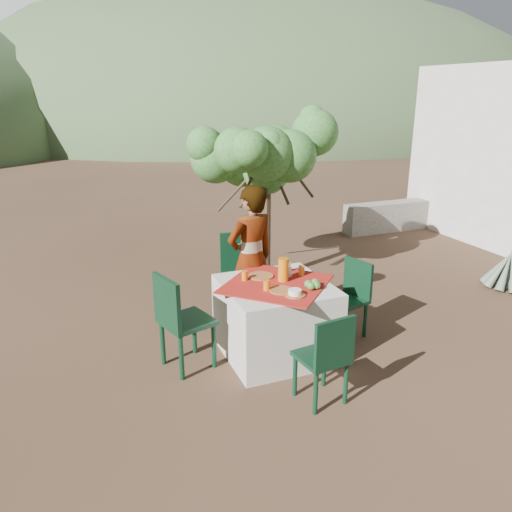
{
  "coord_description": "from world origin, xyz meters",
  "views": [
    {
      "loc": [
        -2.59,
        -4.3,
        2.55
      ],
      "look_at": [
        -0.77,
        0.27,
        0.93
      ],
      "focal_mm": 35.0,
      "sensor_mm": 36.0,
      "label": 1
    }
  ],
  "objects_px": {
    "chair_right": "(350,295)",
    "table": "(276,319)",
    "person": "(251,259)",
    "chair_left": "(179,318)",
    "chair_far": "(241,270)",
    "chair_near": "(326,356)",
    "juice_pitcher": "(283,270)",
    "agave": "(509,270)",
    "shrub_tree": "(269,164)"
  },
  "relations": [
    {
      "from": "chair_left",
      "to": "agave",
      "type": "bearing_deg",
      "value": -101.29
    },
    {
      "from": "person",
      "to": "shrub_tree",
      "type": "bearing_deg",
      "value": -136.22
    },
    {
      "from": "chair_far",
      "to": "chair_near",
      "type": "xyz_separation_m",
      "value": [
        0.02,
        -2.04,
        -0.08
      ]
    },
    {
      "from": "chair_right",
      "to": "juice_pitcher",
      "type": "bearing_deg",
      "value": -101.42
    },
    {
      "from": "chair_right",
      "to": "shrub_tree",
      "type": "height_order",
      "value": "shrub_tree"
    },
    {
      "from": "table",
      "to": "agave",
      "type": "relative_size",
      "value": 1.79
    },
    {
      "from": "chair_far",
      "to": "person",
      "type": "distance_m",
      "value": 0.51
    },
    {
      "from": "person",
      "to": "agave",
      "type": "height_order",
      "value": "person"
    },
    {
      "from": "chair_near",
      "to": "shrub_tree",
      "type": "relative_size",
      "value": 0.4
    },
    {
      "from": "chair_near",
      "to": "agave",
      "type": "bearing_deg",
      "value": -165.26
    },
    {
      "from": "shrub_tree",
      "to": "person",
      "type": "bearing_deg",
      "value": -119.89
    },
    {
      "from": "chair_right",
      "to": "agave",
      "type": "height_order",
      "value": "chair_right"
    },
    {
      "from": "chair_right",
      "to": "person",
      "type": "relative_size",
      "value": 0.51
    },
    {
      "from": "chair_left",
      "to": "person",
      "type": "relative_size",
      "value": 0.59
    },
    {
      "from": "chair_left",
      "to": "shrub_tree",
      "type": "xyz_separation_m",
      "value": [
        1.75,
        1.98,
        1.1
      ]
    },
    {
      "from": "chair_far",
      "to": "chair_right",
      "type": "height_order",
      "value": "chair_far"
    },
    {
      "from": "chair_near",
      "to": "person",
      "type": "height_order",
      "value": "person"
    },
    {
      "from": "shrub_tree",
      "to": "chair_far",
      "type": "bearing_deg",
      "value": -128.49
    },
    {
      "from": "table",
      "to": "chair_left",
      "type": "bearing_deg",
      "value": 176.82
    },
    {
      "from": "chair_near",
      "to": "shrub_tree",
      "type": "distance_m",
      "value": 3.3
    },
    {
      "from": "chair_left",
      "to": "person",
      "type": "distance_m",
      "value": 1.15
    },
    {
      "from": "shrub_tree",
      "to": "table",
      "type": "bearing_deg",
      "value": -111.03
    },
    {
      "from": "agave",
      "to": "chair_near",
      "type": "bearing_deg",
      "value": -158.39
    },
    {
      "from": "chair_left",
      "to": "person",
      "type": "xyz_separation_m",
      "value": [
        0.95,
        0.59,
        0.28
      ]
    },
    {
      "from": "shrub_tree",
      "to": "agave",
      "type": "height_order",
      "value": "shrub_tree"
    },
    {
      "from": "chair_right",
      "to": "table",
      "type": "bearing_deg",
      "value": -99.32
    },
    {
      "from": "chair_near",
      "to": "agave",
      "type": "xyz_separation_m",
      "value": [
        3.65,
        1.45,
        -0.22
      ]
    },
    {
      "from": "table",
      "to": "chair_left",
      "type": "height_order",
      "value": "chair_left"
    },
    {
      "from": "table",
      "to": "chair_right",
      "type": "xyz_separation_m",
      "value": [
        0.92,
        0.09,
        0.08
      ]
    },
    {
      "from": "table",
      "to": "chair_near",
      "type": "xyz_separation_m",
      "value": [
        0.03,
        -0.97,
        0.08
      ]
    },
    {
      "from": "chair_far",
      "to": "agave",
      "type": "relative_size",
      "value": 1.33
    },
    {
      "from": "chair_right",
      "to": "agave",
      "type": "xyz_separation_m",
      "value": [
        2.77,
        0.39,
        -0.22
      ]
    },
    {
      "from": "person",
      "to": "table",
      "type": "bearing_deg",
      "value": 75.27
    },
    {
      "from": "chair_right",
      "to": "shrub_tree",
      "type": "relative_size",
      "value": 0.4
    },
    {
      "from": "chair_far",
      "to": "agave",
      "type": "bearing_deg",
      "value": 0.32
    },
    {
      "from": "chair_near",
      "to": "chair_right",
      "type": "bearing_deg",
      "value": -137.0
    },
    {
      "from": "table",
      "to": "agave",
      "type": "xyz_separation_m",
      "value": [
        3.69,
        0.48,
        -0.13
      ]
    },
    {
      "from": "chair_right",
      "to": "juice_pitcher",
      "type": "relative_size",
      "value": 3.6
    },
    {
      "from": "chair_left",
      "to": "shrub_tree",
      "type": "distance_m",
      "value": 2.86
    },
    {
      "from": "chair_far",
      "to": "chair_right",
      "type": "bearing_deg",
      "value": -37.87
    },
    {
      "from": "chair_near",
      "to": "person",
      "type": "relative_size",
      "value": 0.51
    },
    {
      "from": "chair_right",
      "to": "person",
      "type": "height_order",
      "value": "person"
    },
    {
      "from": "table",
      "to": "chair_near",
      "type": "bearing_deg",
      "value": -88.03
    },
    {
      "from": "chair_left",
      "to": "agave",
      "type": "relative_size",
      "value": 1.32
    },
    {
      "from": "person",
      "to": "chair_near",
      "type": "bearing_deg",
      "value": 75.49
    },
    {
      "from": "table",
      "to": "juice_pitcher",
      "type": "height_order",
      "value": "juice_pitcher"
    },
    {
      "from": "chair_far",
      "to": "juice_pitcher",
      "type": "height_order",
      "value": "juice_pitcher"
    },
    {
      "from": "chair_far",
      "to": "chair_near",
      "type": "bearing_deg",
      "value": -80.11
    },
    {
      "from": "chair_far",
      "to": "chair_right",
      "type": "distance_m",
      "value": 1.34
    },
    {
      "from": "person",
      "to": "agave",
      "type": "bearing_deg",
      "value": 161.21
    }
  ]
}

